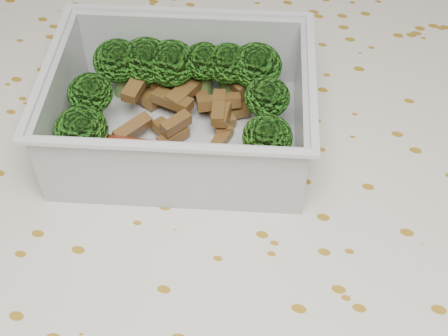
# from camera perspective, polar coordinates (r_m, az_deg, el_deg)

# --- Properties ---
(dining_table) EXTENTS (1.40, 0.90, 0.75)m
(dining_table) POSITION_cam_1_polar(r_m,az_deg,el_deg) (0.53, -0.59, -7.74)
(dining_table) COLOR brown
(dining_table) RESTS_ON ground
(tablecloth) EXTENTS (1.46, 0.96, 0.19)m
(tablecloth) POSITION_cam_1_polar(r_m,az_deg,el_deg) (0.49, -0.63, -4.49)
(tablecloth) COLOR silver
(tablecloth) RESTS_ON dining_table
(lunch_container) EXTENTS (0.22, 0.19, 0.07)m
(lunch_container) POSITION_cam_1_polar(r_m,az_deg,el_deg) (0.48, -3.92, 4.78)
(lunch_container) COLOR silver
(lunch_container) RESTS_ON tablecloth
(broccoli_florets) EXTENTS (0.17, 0.14, 0.05)m
(broccoli_florets) POSITION_cam_1_polar(r_m,az_deg,el_deg) (0.48, -4.03, 7.84)
(broccoli_florets) COLOR #608C3F
(broccoli_florets) RESTS_ON lunch_container
(meat_pile) EXTENTS (0.11, 0.10, 0.03)m
(meat_pile) POSITION_cam_1_polar(r_m,az_deg,el_deg) (0.50, -3.14, 5.77)
(meat_pile) COLOR brown
(meat_pile) RESTS_ON lunch_container
(sausage) EXTENTS (0.17, 0.04, 0.03)m
(sausage) POSITION_cam_1_polar(r_m,az_deg,el_deg) (0.45, -3.94, 0.62)
(sausage) COLOR red
(sausage) RESTS_ON lunch_container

